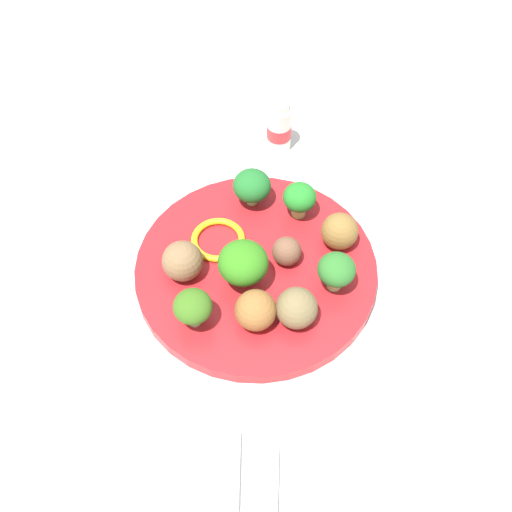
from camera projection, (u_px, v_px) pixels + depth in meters
ground_plane at (256, 274)px, 0.78m from camera, size 4.00×4.00×0.00m
plate at (256, 270)px, 0.77m from camera, size 0.28×0.28×0.02m
broccoli_floret_mid_right at (336, 270)px, 0.72m from camera, size 0.04×0.04×0.05m
broccoli_floret_center at (300, 198)px, 0.79m from camera, size 0.04×0.04×0.05m
broccoli_floret_back_right at (252, 186)px, 0.80m from camera, size 0.05×0.05×0.05m
broccoli_floret_front_left at (243, 263)px, 0.72m from camera, size 0.06×0.06×0.06m
broccoli_floret_back_left at (193, 307)px, 0.69m from camera, size 0.04×0.04×0.05m
meatball_far_rim at (297, 308)px, 0.70m from camera, size 0.05×0.05×0.05m
meatball_mid_left at (287, 251)px, 0.76m from camera, size 0.03×0.03×0.03m
meatball_front_right at (183, 261)px, 0.74m from camera, size 0.05×0.05×0.05m
meatball_back_right at (340, 231)px, 0.77m from camera, size 0.04×0.04×0.04m
meatball_back_left at (256, 310)px, 0.70m from camera, size 0.05×0.05×0.05m
pepper_ring_mid_right at (218, 240)px, 0.78m from camera, size 0.09×0.09×0.01m
napkin at (252, 510)px, 0.62m from camera, size 0.18×0.13×0.01m
yogurt_bottle at (279, 128)px, 0.87m from camera, size 0.03×0.03×0.08m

